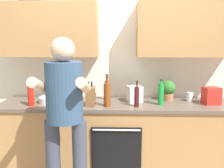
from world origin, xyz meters
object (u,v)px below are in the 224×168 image
at_px(cup_ceramic, 72,95).
at_px(grocery_bag_produce, 135,94).
at_px(mixing_bowl, 50,100).
at_px(cup_coffee, 190,97).
at_px(bottle_syrup, 107,89).
at_px(bottle_vinegar, 107,94).
at_px(knife_block, 90,96).
at_px(person_standing, 65,111).
at_px(bottle_hotsauce, 31,94).
at_px(cup_stoneware, 76,97).
at_px(grocery_bag_crisps, 211,96).
at_px(bottle_wine, 137,96).
at_px(potted_herb, 168,90).
at_px(bottle_soda, 161,94).

distance_m(cup_ceramic, grocery_bag_produce, 0.80).
relative_size(cup_ceramic, grocery_bag_produce, 0.55).
bearing_deg(mixing_bowl, cup_coffee, 4.38).
distance_m(bottle_syrup, bottle_vinegar, 0.33).
bearing_deg(bottle_vinegar, knife_block, 174.41).
relative_size(person_standing, bottle_hotsauce, 5.11).
xyz_separation_m(cup_ceramic, cup_stoneware, (0.07, -0.11, 0.00)).
distance_m(cup_stoneware, grocery_bag_crisps, 1.64).
bearing_deg(mixing_bowl, bottle_wine, -8.34).
xyz_separation_m(bottle_wine, bottle_vinegar, (-0.34, 0.01, 0.02)).
height_order(bottle_wine, grocery_bag_produce, bottle_wine).
distance_m(mixing_bowl, grocery_bag_crisps, 1.94).
bearing_deg(grocery_bag_produce, potted_herb, 11.61).
height_order(person_standing, cup_stoneware, person_standing).
xyz_separation_m(bottle_soda, potted_herb, (0.13, 0.23, 0.01)).
relative_size(bottle_hotsauce, mixing_bowl, 1.25).
xyz_separation_m(bottle_soda, bottle_syrup, (-0.64, 0.24, 0.01)).
bearing_deg(bottle_wine, potted_herb, 37.51).
bearing_deg(cup_stoneware, cup_ceramic, 121.02).
distance_m(person_standing, bottle_wine, 0.88).
distance_m(mixing_bowl, knife_block, 0.54).
bearing_deg(cup_stoneware, grocery_bag_produce, 1.66).
bearing_deg(bottle_vinegar, grocery_bag_crisps, 6.72).
relative_size(bottle_syrup, bottle_hotsauce, 1.00).
relative_size(bottle_wine, cup_ceramic, 2.77).
relative_size(cup_ceramic, grocery_bag_crisps, 0.54).
height_order(cup_ceramic, grocery_bag_crisps, grocery_bag_crisps).
relative_size(bottle_soda, grocery_bag_produce, 1.54).
distance_m(cup_ceramic, potted_herb, 1.23).
distance_m(bottle_soda, mixing_bowl, 1.34).
height_order(bottle_wine, cup_ceramic, bottle_wine).
relative_size(cup_stoneware, knife_block, 0.39).
bearing_deg(cup_ceramic, bottle_syrup, 1.58).
bearing_deg(cup_coffee, cup_ceramic, 178.62).
xyz_separation_m(bottle_hotsauce, grocery_bag_crisps, (2.11, 0.14, -0.03)).
xyz_separation_m(cup_coffee, knife_block, (-1.21, -0.26, 0.06)).
bearing_deg(knife_block, cup_coffee, 12.08).
xyz_separation_m(person_standing, mixing_bowl, (-0.34, 0.67, -0.06)).
distance_m(bottle_wine, grocery_bag_produce, 0.24).
relative_size(mixing_bowl, grocery_bag_produce, 1.34).
height_order(person_standing, bottle_syrup, person_standing).
height_order(grocery_bag_produce, grocery_bag_crisps, grocery_bag_crisps).
relative_size(cup_stoneware, grocery_bag_crisps, 0.54).
bearing_deg(mixing_bowl, knife_block, -13.94).
xyz_separation_m(cup_ceramic, knife_block, (0.27, -0.30, 0.06)).
relative_size(person_standing, cup_coffee, 15.53).
distance_m(bottle_soda, grocery_bag_crisps, 0.61).
relative_size(bottle_syrup, cup_ceramic, 3.03).
height_order(bottle_wine, knife_block, bottle_wine).
bearing_deg(cup_stoneware, bottle_vinegar, -27.12).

